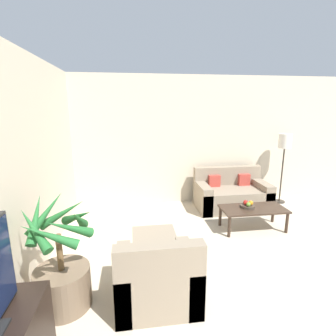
% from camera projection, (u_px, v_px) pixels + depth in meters
% --- Properties ---
extents(wall_back, '(8.26, 0.06, 2.70)m').
position_uv_depth(wall_back, '(230.00, 140.00, 5.72)').
color(wall_back, beige).
rests_on(wall_back, ground_plane).
extents(potted_palm, '(0.75, 0.75, 1.22)m').
position_uv_depth(potted_palm, '(62.00, 273.00, 2.70)').
color(potted_palm, brown).
rests_on(potted_palm, ground_plane).
extents(sofa_loveseat, '(1.46, 0.81, 0.82)m').
position_uv_depth(sofa_loveseat, '(231.00, 195.00, 5.43)').
color(sofa_loveseat, gray).
rests_on(sofa_loveseat, ground_plane).
extents(floor_lamp, '(0.26, 0.26, 1.51)m').
position_uv_depth(floor_lamp, '(285.00, 146.00, 5.53)').
color(floor_lamp, '#2D2823').
rests_on(floor_lamp, ground_plane).
extents(coffee_table, '(1.09, 0.52, 0.38)m').
position_uv_depth(coffee_table, '(253.00, 211.00, 4.46)').
color(coffee_table, '#38281E').
rests_on(coffee_table, ground_plane).
extents(fruit_bowl, '(0.24, 0.24, 0.04)m').
position_uv_depth(fruit_bowl, '(247.00, 206.00, 4.46)').
color(fruit_bowl, '#42382D').
rests_on(fruit_bowl, coffee_table).
extents(apple_red, '(0.08, 0.08, 0.08)m').
position_uv_depth(apple_red, '(246.00, 202.00, 4.47)').
color(apple_red, red).
rests_on(apple_red, fruit_bowl).
extents(apple_green, '(0.07, 0.07, 0.07)m').
position_uv_depth(apple_green, '(248.00, 204.00, 4.39)').
color(apple_green, olive).
rests_on(apple_green, fruit_bowl).
extents(orange_fruit, '(0.08, 0.08, 0.08)m').
position_uv_depth(orange_fruit, '(251.00, 203.00, 4.45)').
color(orange_fruit, orange).
rests_on(orange_fruit, fruit_bowl).
extents(armchair, '(0.86, 0.80, 0.82)m').
position_uv_depth(armchair, '(157.00, 279.00, 2.80)').
color(armchair, gray).
rests_on(armchair, ground_plane).
extents(ottoman, '(0.58, 0.51, 0.40)m').
position_uv_depth(ottoman, '(154.00, 247.00, 3.56)').
color(ottoman, gray).
rests_on(ottoman, ground_plane).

